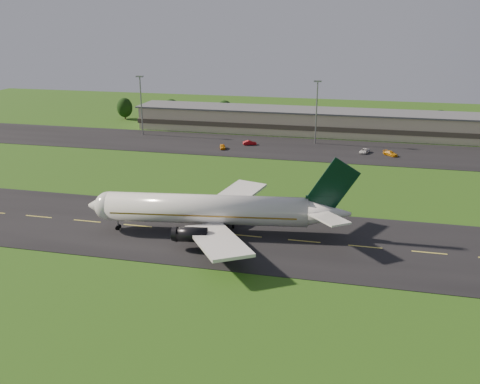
% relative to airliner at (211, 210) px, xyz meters
% --- Properties ---
extents(ground, '(360.00, 360.00, 0.00)m').
position_rel_airliner_xyz_m(ground, '(6.82, -0.12, -4.66)').
color(ground, '#274B12').
rests_on(ground, ground).
extents(taxiway, '(220.00, 30.00, 0.10)m').
position_rel_airliner_xyz_m(taxiway, '(6.82, -0.12, -4.61)').
color(taxiway, black).
rests_on(taxiway, ground).
extents(apron, '(260.00, 30.00, 0.10)m').
position_rel_airliner_xyz_m(apron, '(6.82, 71.88, -4.61)').
color(apron, black).
rests_on(apron, ground).
extents(airliner, '(51.13, 41.78, 15.57)m').
position_rel_airliner_xyz_m(airliner, '(0.00, 0.00, 0.00)').
color(airliner, white).
rests_on(airliner, ground).
extents(terminal, '(145.00, 16.00, 8.40)m').
position_rel_airliner_xyz_m(terminal, '(13.22, 96.07, -0.67)').
color(terminal, '#B9A78D').
rests_on(terminal, ground).
extents(light_mast_west, '(2.40, 1.20, 20.35)m').
position_rel_airliner_xyz_m(light_mast_west, '(-48.18, 79.88, 8.08)').
color(light_mast_west, gray).
rests_on(light_mast_west, ground).
extents(light_mast_centre, '(2.40, 1.20, 20.35)m').
position_rel_airliner_xyz_m(light_mast_centre, '(11.82, 79.88, 8.08)').
color(light_mast_centre, gray).
rests_on(light_mast_centre, ground).
extents(tree_line, '(192.90, 9.69, 10.01)m').
position_rel_airliner_xyz_m(tree_line, '(45.11, 105.65, 0.33)').
color(tree_line, black).
rests_on(tree_line, ground).
extents(service_vehicle_a, '(2.88, 4.41, 1.40)m').
position_rel_airliner_xyz_m(service_vehicle_a, '(-15.48, 65.76, -3.86)').
color(service_vehicle_a, orange).
rests_on(service_vehicle_a, apron).
extents(service_vehicle_b, '(4.53, 3.06, 1.41)m').
position_rel_airliner_xyz_m(service_vehicle_b, '(-8.42, 72.92, -3.86)').
color(service_vehicle_b, '#AA0B12').
rests_on(service_vehicle_b, apron).
extents(service_vehicle_c, '(3.38, 5.06, 1.29)m').
position_rel_airliner_xyz_m(service_vehicle_c, '(27.64, 70.57, -3.92)').
color(service_vehicle_c, silver).
rests_on(service_vehicle_c, apron).
extents(service_vehicle_d, '(4.79, 4.73, 1.39)m').
position_rel_airliner_xyz_m(service_vehicle_d, '(35.22, 68.92, -3.87)').
color(service_vehicle_d, orange).
rests_on(service_vehicle_d, apron).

